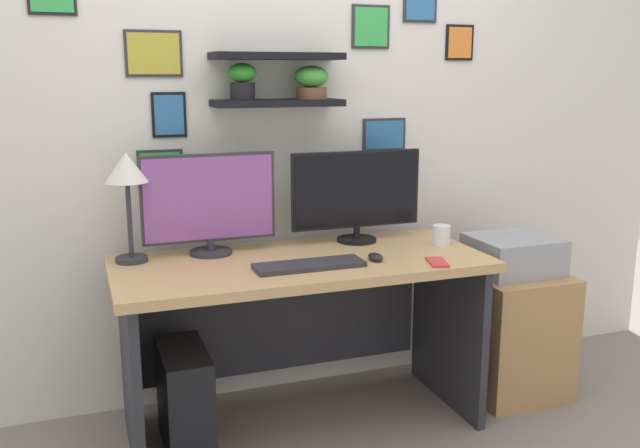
% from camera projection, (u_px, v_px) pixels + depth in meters
% --- Properties ---
extents(ground_plane, '(8.00, 8.00, 0.00)m').
position_uv_depth(ground_plane, '(302.00, 425.00, 3.03)').
color(ground_plane, gray).
extents(back_wall_assembly, '(4.40, 0.24, 2.70)m').
position_uv_depth(back_wall_assembly, '(271.00, 107.00, 3.14)').
color(back_wall_assembly, silver).
rests_on(back_wall_assembly, ground).
extents(desk, '(1.54, 0.68, 0.75)m').
position_uv_depth(desk, '(298.00, 304.00, 2.96)').
color(desk, tan).
rests_on(desk, ground).
extents(monitor_left, '(0.57, 0.18, 0.43)m').
position_uv_depth(monitor_left, '(209.00, 203.00, 2.91)').
color(monitor_left, '#2D2D33').
rests_on(monitor_left, desk).
extents(monitor_right, '(0.61, 0.18, 0.41)m').
position_uv_depth(monitor_right, '(356.00, 194.00, 3.13)').
color(monitor_right, black).
rests_on(monitor_right, desk).
extents(keyboard, '(0.44, 0.14, 0.02)m').
position_uv_depth(keyboard, '(309.00, 265.00, 2.74)').
color(keyboard, '#2D2D33').
rests_on(keyboard, desk).
extents(computer_mouse, '(0.06, 0.09, 0.03)m').
position_uv_depth(computer_mouse, '(376.00, 257.00, 2.84)').
color(computer_mouse, black).
rests_on(computer_mouse, desk).
extents(desk_lamp, '(0.17, 0.17, 0.45)m').
position_uv_depth(desk_lamp, '(127.00, 177.00, 2.76)').
color(desk_lamp, '#2D2D33').
rests_on(desk_lamp, desk).
extents(cell_phone, '(0.10, 0.15, 0.01)m').
position_uv_depth(cell_phone, '(437.00, 262.00, 2.80)').
color(cell_phone, red).
rests_on(cell_phone, desk).
extents(coffee_mug, '(0.08, 0.08, 0.09)m').
position_uv_depth(coffee_mug, '(441.00, 235.00, 3.09)').
color(coffee_mug, white).
rests_on(coffee_mug, desk).
extents(drawer_cabinet, '(0.44, 0.50, 0.59)m').
position_uv_depth(drawer_cabinet, '(509.00, 331.00, 3.33)').
color(drawer_cabinet, tan).
rests_on(drawer_cabinet, ground).
extents(printer, '(0.38, 0.34, 0.17)m').
position_uv_depth(printer, '(513.00, 255.00, 3.25)').
color(printer, '#9E9EA3').
rests_on(printer, drawer_cabinet).
extents(computer_tower_left, '(0.18, 0.40, 0.43)m').
position_uv_depth(computer_tower_left, '(185.00, 399.00, 2.79)').
color(computer_tower_left, black).
rests_on(computer_tower_left, ground).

